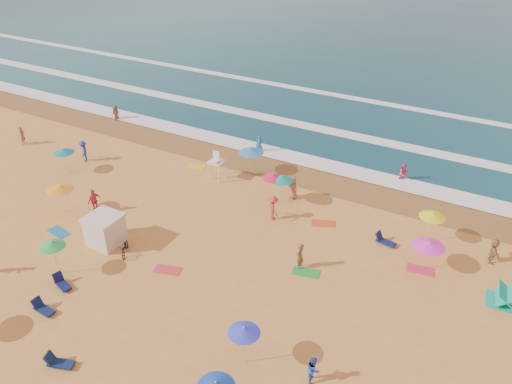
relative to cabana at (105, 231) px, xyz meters
The scene contains 12 objects.
ground 7.09m from the cabana, 21.63° to the left, with size 220.00×220.00×0.00m, color gold.
ocean 86.84m from the cabana, 85.69° to the left, with size 220.00×140.00×0.18m, color #0C4756.
wet_sand 16.47m from the cabana, 66.61° to the left, with size 220.00×220.00×0.00m, color olive.
surf_foam 24.80m from the cabana, 74.73° to the left, with size 200.00×18.70×0.05m.
cabana is the anchor object (origin of this frame).
cabana_roof 1.06m from the cabana, ahead, with size 2.20×2.20×0.12m, color silver.
bicycle 2.00m from the cabana, ahead, with size 0.60×1.73×0.91m, color black.
lifeguard_stand 11.29m from the cabana, 81.77° to the left, with size 1.20×1.20×2.10m, color white, non-canonical shape.
beach_umbrellas 8.55m from the cabana, 16.70° to the left, with size 62.62×27.29×0.76m.
loungers 12.93m from the cabana, ahead, with size 66.66×21.36×0.34m.
towels 5.67m from the cabana, ahead, with size 41.94×22.00×0.03m.
beachgoers 8.21m from the cabana, 59.31° to the left, with size 47.22×25.06×2.15m.
Camera 1 is at (15.56, -21.45, 20.27)m, focal length 35.00 mm.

